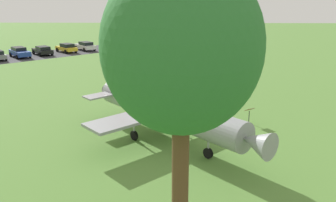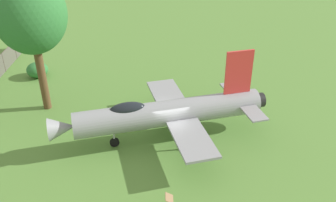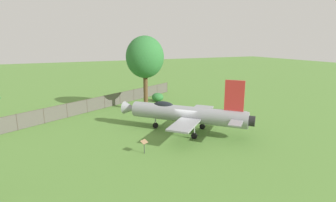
# 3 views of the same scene
# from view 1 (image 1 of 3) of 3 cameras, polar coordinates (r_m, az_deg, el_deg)

# --- Properties ---
(ground_plane) EXTENTS (200.00, 200.00, 0.00)m
(ground_plane) POSITION_cam_1_polar(r_m,az_deg,el_deg) (22.15, -0.44, -6.20)
(ground_plane) COLOR #568438
(parking_strip) EXTENTS (37.33, 35.86, 0.00)m
(parking_strip) POSITION_cam_1_polar(r_m,az_deg,el_deg) (56.81, -21.12, 6.80)
(parking_strip) COLOR #38383D
(parking_strip) RESTS_ON ground_plane
(display_jet) EXTENTS (11.23, 11.71, 5.63)m
(display_jet) POSITION_cam_1_polar(r_m,az_deg,el_deg) (21.22, 0.17, -1.58)
(display_jet) COLOR gray
(display_jet) RESTS_ON ground_plane
(shade_tree) EXTENTS (4.91, 4.61, 9.80)m
(shade_tree) POSITION_cam_1_polar(r_m,az_deg,el_deg) (10.68, 2.22, 8.32)
(shade_tree) COLOR brown
(shade_tree) RESTS_ON ground_plane
(info_plaque) EXTENTS (0.72, 0.64, 1.14)m
(info_plaque) POSITION_cam_1_polar(r_m,az_deg,el_deg) (25.20, 13.01, -1.70)
(info_plaque) COLOR #333333
(info_plaque) RESTS_ON ground_plane
(parked_car_white) EXTENTS (4.28, 4.55, 1.40)m
(parked_car_white) POSITION_cam_1_polar(r_m,az_deg,el_deg) (60.32, -13.23, 8.69)
(parked_car_white) COLOR silver
(parked_car_white) RESTS_ON ground_plane
(parked_car_yellow) EXTENTS (4.17, 4.16, 1.40)m
(parked_car_yellow) POSITION_cam_1_polar(r_m,az_deg,el_deg) (58.80, -16.08, 8.28)
(parked_car_yellow) COLOR gold
(parked_car_yellow) RESTS_ON ground_plane
(parked_car_black) EXTENTS (4.12, 4.38, 1.33)m
(parked_car_black) POSITION_cam_1_polar(r_m,az_deg,el_deg) (57.23, -19.61, 7.73)
(parked_car_black) COLOR black
(parked_car_black) RESTS_ON ground_plane
(parked_car_blue) EXTENTS (4.33, 4.59, 1.46)m
(parked_car_blue) POSITION_cam_1_polar(r_m,az_deg,el_deg) (56.20, -22.86, 7.31)
(parked_car_blue) COLOR #23429E
(parked_car_blue) RESTS_ON ground_plane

